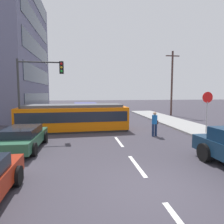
{
  "coord_description": "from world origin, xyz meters",
  "views": [
    {
      "loc": [
        -2.19,
        -5.66,
        2.98
      ],
      "look_at": [
        0.09,
        9.35,
        1.48
      ],
      "focal_mm": 32.0,
      "sensor_mm": 36.0,
      "label": 1
    }
  ],
  "objects_px": {
    "streetcar_tram": "(74,117)",
    "pedestrian_crossing": "(155,123)",
    "parked_sedan_far": "(46,117)",
    "stop_sign": "(207,104)",
    "city_bus": "(86,110)",
    "traffic_light_mast": "(37,82)",
    "parked_sedan_mid": "(23,138)",
    "utility_pole_mid": "(172,82)"
  },
  "relations": [
    {
      "from": "streetcar_tram",
      "to": "pedestrian_crossing",
      "type": "distance_m",
      "value": 6.19
    },
    {
      "from": "parked_sedan_far",
      "to": "stop_sign",
      "type": "bearing_deg",
      "value": -29.68
    },
    {
      "from": "city_bus",
      "to": "stop_sign",
      "type": "distance_m",
      "value": 12.48
    },
    {
      "from": "pedestrian_crossing",
      "to": "traffic_light_mast",
      "type": "relative_size",
      "value": 0.32
    },
    {
      "from": "parked_sedan_mid",
      "to": "traffic_light_mast",
      "type": "distance_m",
      "value": 4.69
    },
    {
      "from": "pedestrian_crossing",
      "to": "stop_sign",
      "type": "xyz_separation_m",
      "value": [
        3.77,
        -0.08,
        1.25
      ]
    },
    {
      "from": "city_bus",
      "to": "traffic_light_mast",
      "type": "distance_m",
      "value": 8.82
    },
    {
      "from": "stop_sign",
      "to": "parked_sedan_mid",
      "type": "bearing_deg",
      "value": -170.97
    },
    {
      "from": "parked_sedan_far",
      "to": "stop_sign",
      "type": "height_order",
      "value": "stop_sign"
    },
    {
      "from": "city_bus",
      "to": "parked_sedan_far",
      "type": "bearing_deg",
      "value": -147.06
    },
    {
      "from": "pedestrian_crossing",
      "to": "parked_sedan_mid",
      "type": "distance_m",
      "value": 8.2
    },
    {
      "from": "streetcar_tram",
      "to": "pedestrian_crossing",
      "type": "xyz_separation_m",
      "value": [
        5.51,
        -2.81,
        -0.12
      ]
    },
    {
      "from": "streetcar_tram",
      "to": "parked_sedan_mid",
      "type": "bearing_deg",
      "value": -117.31
    },
    {
      "from": "traffic_light_mast",
      "to": "city_bus",
      "type": "bearing_deg",
      "value": 65.45
    },
    {
      "from": "parked_sedan_mid",
      "to": "traffic_light_mast",
      "type": "relative_size",
      "value": 0.84
    },
    {
      "from": "city_bus",
      "to": "parked_sedan_far",
      "type": "relative_size",
      "value": 1.27
    },
    {
      "from": "parked_sedan_far",
      "to": "stop_sign",
      "type": "distance_m",
      "value": 13.93
    },
    {
      "from": "parked_sedan_far",
      "to": "traffic_light_mast",
      "type": "relative_size",
      "value": 0.81
    },
    {
      "from": "traffic_light_mast",
      "to": "stop_sign",
      "type": "bearing_deg",
      "value": -8.23
    },
    {
      "from": "streetcar_tram",
      "to": "traffic_light_mast",
      "type": "distance_m",
      "value": 3.74
    },
    {
      "from": "parked_sedan_mid",
      "to": "traffic_light_mast",
      "type": "bearing_deg",
      "value": 89.04
    },
    {
      "from": "city_bus",
      "to": "traffic_light_mast",
      "type": "bearing_deg",
      "value": -114.55
    },
    {
      "from": "streetcar_tram",
      "to": "stop_sign",
      "type": "relative_size",
      "value": 2.89
    },
    {
      "from": "city_bus",
      "to": "pedestrian_crossing",
      "type": "bearing_deg",
      "value": -64.54
    },
    {
      "from": "stop_sign",
      "to": "utility_pole_mid",
      "type": "height_order",
      "value": "utility_pole_mid"
    },
    {
      "from": "parked_sedan_mid",
      "to": "utility_pole_mid",
      "type": "height_order",
      "value": "utility_pole_mid"
    },
    {
      "from": "streetcar_tram",
      "to": "stop_sign",
      "type": "bearing_deg",
      "value": -17.29
    },
    {
      "from": "pedestrian_crossing",
      "to": "utility_pole_mid",
      "type": "relative_size",
      "value": 0.2
    },
    {
      "from": "parked_sedan_mid",
      "to": "parked_sedan_far",
      "type": "bearing_deg",
      "value": 91.88
    },
    {
      "from": "parked_sedan_far",
      "to": "city_bus",
      "type": "bearing_deg",
      "value": 32.94
    },
    {
      "from": "parked_sedan_mid",
      "to": "utility_pole_mid",
      "type": "xyz_separation_m",
      "value": [
        14.55,
        13.49,
        3.64
      ]
    },
    {
      "from": "city_bus",
      "to": "stop_sign",
      "type": "xyz_separation_m",
      "value": [
        8.18,
        -9.34,
        1.18
      ]
    },
    {
      "from": "pedestrian_crossing",
      "to": "streetcar_tram",
      "type": "bearing_deg",
      "value": 152.95
    },
    {
      "from": "parked_sedan_far",
      "to": "utility_pole_mid",
      "type": "bearing_deg",
      "value": 17.83
    },
    {
      "from": "streetcar_tram",
      "to": "parked_sedan_mid",
      "type": "xyz_separation_m",
      "value": [
        -2.46,
        -4.75,
        -0.44
      ]
    },
    {
      "from": "city_bus",
      "to": "pedestrian_crossing",
      "type": "xyz_separation_m",
      "value": [
        4.41,
        -9.26,
        -0.07
      ]
    },
    {
      "from": "streetcar_tram",
      "to": "stop_sign",
      "type": "distance_m",
      "value": 9.79
    },
    {
      "from": "parked_sedan_mid",
      "to": "streetcar_tram",
      "type": "bearing_deg",
      "value": 62.69
    },
    {
      "from": "city_bus",
      "to": "stop_sign",
      "type": "relative_size",
      "value": 1.87
    },
    {
      "from": "streetcar_tram",
      "to": "city_bus",
      "type": "distance_m",
      "value": 6.54
    },
    {
      "from": "streetcar_tram",
      "to": "parked_sedan_far",
      "type": "xyz_separation_m",
      "value": [
        -2.74,
        3.96,
        -0.44
      ]
    },
    {
      "from": "stop_sign",
      "to": "traffic_light_mast",
      "type": "xyz_separation_m",
      "value": [
        -11.68,
        1.69,
        1.48
      ]
    }
  ]
}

